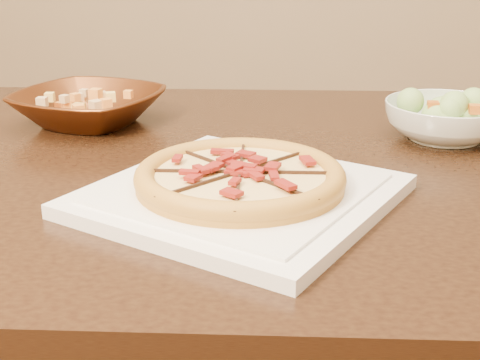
{
  "coord_description": "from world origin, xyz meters",
  "views": [
    {
      "loc": [
        0.14,
        -0.82,
        1.07
      ],
      "look_at": [
        0.03,
        -0.06,
        0.78
      ],
      "focal_mm": 50.0,
      "sensor_mm": 36.0,
      "label": 1
    }
  ],
  "objects": [
    {
      "name": "dining_table",
      "position": [
        -0.1,
        0.1,
        0.65
      ],
      "size": [
        1.54,
        1.07,
        0.75
      ],
      "color": "black",
      "rests_on": "floor"
    },
    {
      "name": "plate",
      "position": [
        0.03,
        -0.06,
        0.76
      ],
      "size": [
        0.45,
        0.45,
        0.02
      ],
      "color": "white",
      "rests_on": "dining_table"
    },
    {
      "name": "pizza",
      "position": [
        0.03,
        -0.06,
        0.78
      ],
      "size": [
        0.26,
        0.26,
        0.03
      ],
      "color": "#AC7520",
      "rests_on": "plate"
    },
    {
      "name": "bronze_bowl",
      "position": [
        -0.29,
        0.26,
        0.78
      ],
      "size": [
        0.3,
        0.3,
        0.06
      ],
      "primitive_type": "imported",
      "rotation": [
        0.0,
        0.0,
        -0.26
      ],
      "color": "brown",
      "rests_on": "dining_table"
    },
    {
      "name": "mixed_dish",
      "position": [
        -0.29,
        0.26,
        0.82
      ],
      "size": [
        0.11,
        0.11,
        0.03
      ],
      "color": "tan",
      "rests_on": "bronze_bowl"
    },
    {
      "name": "salad_bowl",
      "position": [
        0.32,
        0.26,
        0.78
      ],
      "size": [
        0.2,
        0.2,
        0.06
      ],
      "primitive_type": "imported",
      "rotation": [
        0.0,
        0.0,
        0.0
      ],
      "color": "silver",
      "rests_on": "dining_table"
    },
    {
      "name": "salad",
      "position": [
        0.31,
        0.26,
        0.83
      ],
      "size": [
        0.08,
        0.1,
        0.04
      ],
      "color": "#9BC670",
      "rests_on": "salad_bowl"
    }
  ]
}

